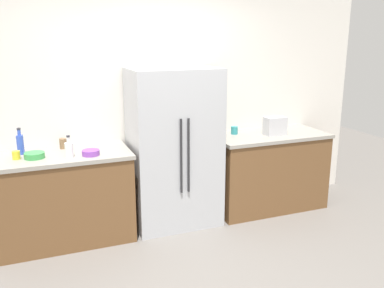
{
  "coord_description": "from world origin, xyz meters",
  "views": [
    {
      "loc": [
        -1.18,
        -2.85,
        2.05
      ],
      "look_at": [
        0.1,
        0.39,
        1.14
      ],
      "focal_mm": 39.03,
      "sensor_mm": 36.0,
      "label": 1
    }
  ],
  "objects": [
    {
      "name": "cup_b",
      "position": [
        -0.89,
        1.5,
        0.97
      ],
      "size": [
        0.07,
        0.07,
        0.1
      ],
      "primitive_type": "cylinder",
      "color": "brown",
      "rests_on": "counter_left"
    },
    {
      "name": "ground_plane",
      "position": [
        0.0,
        0.0,
        0.0
      ],
      "size": [
        11.12,
        11.12,
        0.0
      ],
      "primitive_type": "plane",
      "color": "slate"
    },
    {
      "name": "cup_c",
      "position": [
        1.05,
        1.44,
        0.97
      ],
      "size": [
        0.08,
        0.08,
        0.09
      ],
      "primitive_type": "cylinder",
      "color": "teal",
      "rests_on": "counter_right"
    },
    {
      "name": "refrigerator",
      "position": [
        0.25,
        1.29,
        0.86
      ],
      "size": [
        0.94,
        0.65,
        1.73
      ],
      "color": "#B2B5BA",
      "rests_on": "ground_plane"
    },
    {
      "name": "counter_right",
      "position": [
        1.44,
        1.29,
        0.46
      ],
      "size": [
        1.37,
        0.67,
        0.92
      ],
      "color": "brown",
      "rests_on": "ground_plane"
    },
    {
      "name": "bottle_b",
      "position": [
        -1.3,
        1.43,
        1.03
      ],
      "size": [
        0.07,
        0.07,
        0.26
      ],
      "color": "blue",
      "rests_on": "counter_left"
    },
    {
      "name": "bottle_a",
      "position": [
        -0.86,
        1.15,
        1.0
      ],
      "size": [
        0.08,
        0.08,
        0.21
      ],
      "color": "white",
      "rests_on": "counter_left"
    },
    {
      "name": "kitchen_back_panel",
      "position": [
        0.0,
        1.67,
        1.32
      ],
      "size": [
        5.56,
        0.1,
        2.65
      ],
      "primitive_type": "cube",
      "color": "silver",
      "rests_on": "ground_plane"
    },
    {
      "name": "cup_a",
      "position": [
        -1.34,
        1.26,
        0.96
      ],
      "size": [
        0.07,
        0.07,
        0.08
      ],
      "primitive_type": "cylinder",
      "color": "yellow",
      "rests_on": "counter_left"
    },
    {
      "name": "bowl_a",
      "position": [
        -1.18,
        1.24,
        0.95
      ],
      "size": [
        0.19,
        0.19,
        0.05
      ],
      "primitive_type": "cylinder",
      "color": "green",
      "rests_on": "counter_left"
    },
    {
      "name": "toaster",
      "position": [
        1.48,
        1.23,
        1.03
      ],
      "size": [
        0.25,
        0.15,
        0.21
      ],
      "primitive_type": "cube",
      "color": "silver",
      "rests_on": "counter_right"
    },
    {
      "name": "counter_left",
      "position": [
        -0.94,
        1.29,
        0.46
      ],
      "size": [
        1.35,
        0.67,
        0.92
      ],
      "color": "brown",
      "rests_on": "ground_plane"
    },
    {
      "name": "bowl_b",
      "position": [
        -0.66,
        1.14,
        0.95
      ],
      "size": [
        0.17,
        0.17,
        0.05
      ],
      "primitive_type": "cylinder",
      "color": "purple",
      "rests_on": "counter_left"
    }
  ]
}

